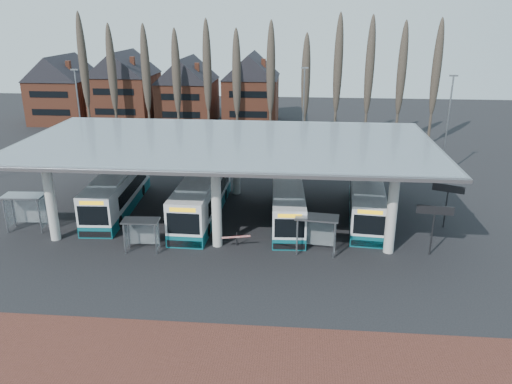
# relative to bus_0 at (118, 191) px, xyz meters

# --- Properties ---
(ground) EXTENTS (140.00, 140.00, 0.00)m
(ground) POSITION_rel_bus_0_xyz_m (9.47, -8.82, -1.56)
(ground) COLOR black
(ground) RESTS_ON ground
(station_canopy) EXTENTS (32.00, 16.00, 6.34)m
(station_canopy) POSITION_rel_bus_0_xyz_m (9.47, -0.82, 4.12)
(station_canopy) COLOR beige
(station_canopy) RESTS_ON ground
(poplar_row) EXTENTS (45.10, 1.10, 14.50)m
(poplar_row) POSITION_rel_bus_0_xyz_m (9.47, 24.18, 7.21)
(poplar_row) COLOR #473D33
(poplar_row) RESTS_ON ground
(townhouse_row) EXTENTS (36.80, 10.30, 12.25)m
(townhouse_row) POSITION_rel_bus_0_xyz_m (-6.28, 35.18, 4.38)
(townhouse_row) COLOR brown
(townhouse_row) RESTS_ON ground
(lamp_post_a) EXTENTS (0.80, 0.16, 10.17)m
(lamp_post_a) POSITION_rel_bus_0_xyz_m (-8.53, 13.18, 3.77)
(lamp_post_a) COLOR slate
(lamp_post_a) RESTS_ON ground
(lamp_post_b) EXTENTS (0.80, 0.16, 10.17)m
(lamp_post_b) POSITION_rel_bus_0_xyz_m (15.47, 17.18, 3.77)
(lamp_post_b) COLOR slate
(lamp_post_b) RESTS_ON ground
(lamp_post_c) EXTENTS (0.80, 0.16, 10.17)m
(lamp_post_c) POSITION_rel_bus_0_xyz_m (29.47, 11.18, 3.77)
(lamp_post_c) COLOR slate
(lamp_post_c) RESTS_ON ground
(bus_0) EXTENTS (3.20, 12.04, 3.31)m
(bus_0) POSITION_rel_bus_0_xyz_m (0.00, 0.00, 0.00)
(bus_0) COLOR white
(bus_0) RESTS_ON ground
(bus_1) EXTENTS (2.92, 12.52, 3.46)m
(bus_1) POSITION_rel_bus_0_xyz_m (7.36, -0.78, 0.07)
(bus_1) COLOR white
(bus_1) RESTS_ON ground
(bus_2) EXTENTS (2.93, 11.24, 3.09)m
(bus_2) POSITION_rel_bus_0_xyz_m (14.31, -1.12, -0.10)
(bus_2) COLOR white
(bus_2) RESTS_ON ground
(bus_3) EXTENTS (3.46, 11.73, 3.21)m
(bus_3) POSITION_rel_bus_0_xyz_m (20.60, -0.02, -0.05)
(bus_3) COLOR white
(bus_3) RESTS_ON ground
(shelter_0) EXTENTS (3.12, 1.69, 2.82)m
(shelter_0) POSITION_rel_bus_0_xyz_m (-5.44, -4.69, 0.49)
(shelter_0) COLOR gray
(shelter_0) RESTS_ON ground
(shelter_1) EXTENTS (2.57, 1.39, 2.33)m
(shelter_1) POSITION_rel_bus_0_xyz_m (4.38, -7.48, 0.13)
(shelter_1) COLOR gray
(shelter_1) RESTS_ON ground
(shelter_2) EXTENTS (3.05, 1.77, 2.70)m
(shelter_2) POSITION_rel_bus_0_xyz_m (16.45, -6.72, 0.40)
(shelter_2) COLOR gray
(shelter_2) RESTS_ON ground
(info_sign_0) EXTENTS (2.41, 0.41, 3.59)m
(info_sign_0) POSITION_rel_bus_0_xyz_m (24.25, -6.46, 1.45)
(info_sign_0) COLOR black
(info_sign_0) RESTS_ON ground
(info_sign_1) EXTENTS (2.22, 1.01, 3.49)m
(info_sign_1) POSITION_rel_bus_0_xyz_m (26.44, -1.60, 1.36)
(info_sign_1) COLOR black
(info_sign_1) RESTS_ON ground
(barrier) EXTENTS (1.99, 0.80, 1.02)m
(barrier) POSITION_rel_bus_0_xyz_m (10.85, -6.55, -0.77)
(barrier) COLOR black
(barrier) RESTS_ON ground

